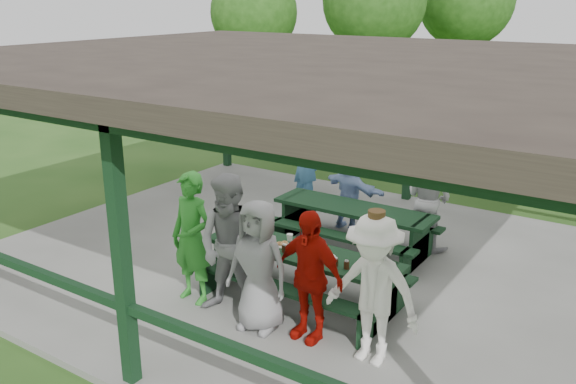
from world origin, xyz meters
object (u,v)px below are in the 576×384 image
Objects in this scene: picnic_table_far at (353,222)px; farm_trailer at (335,131)px; spectator_blue at (306,160)px; picnic_table_near at (302,269)px; contestant_green at (192,238)px; contestant_grey_left at (232,247)px; spectator_grey at (429,198)px; spectator_lblue at (350,190)px; contestant_red at (309,275)px; contestant_grey_mid at (258,266)px; contestant_white_fedora at (373,290)px.

picnic_table_far is 0.77× the size of farm_trailer.
spectator_blue is (-1.88, 1.53, 0.44)m from picnic_table_far.
contestant_green is (-1.26, -0.80, 0.44)m from picnic_table_near.
spectator_grey is at bearing 59.26° from contestant_grey_left.
contestant_grey_left is 3.61m from spectator_lblue.
spectator_lblue is 1.48m from spectator_grey.
spectator_lblue is 0.81× the size of spectator_blue.
contestant_green is at bearing 100.49° from spectator_lblue.
picnic_table_far is 1.56× the size of spectator_grey.
spectator_blue is at bearing 98.75° from contestant_grey_left.
contestant_red is 0.97× the size of spectator_grey.
picnic_table_far is at bearing 73.39° from contestant_green.
spectator_grey is at bearing -172.96° from spectator_blue.
spectator_blue is at bearing 2.42° from spectator_grey.
spectator_lblue is (-0.75, 2.79, 0.26)m from picnic_table_near.
contestant_grey_mid reaches higher than farm_trailer.
spectator_grey is (0.78, 3.71, 0.01)m from contestant_grey_mid.
picnic_table_near is 2.02m from picnic_table_far.
contestant_red is 0.88m from contestant_white_fedora.
spectator_grey reaches higher than picnic_table_far.
contestant_grey_mid is 1.52m from contestant_white_fedora.
spectator_blue reaches higher than contestant_grey_mid.
picnic_table_near is 1.70× the size of contestant_red.
contestant_grey_mid is at bearing -172.86° from contestant_white_fedora.
contestant_grey_left is 1.13× the size of contestant_grey_mid.
contestant_green reaches higher than contestant_red.
picnic_table_near is at bearing 43.97° from contestant_grey_left.
spectator_blue is at bearing 110.08° from contestant_grey_mid.
spectator_grey reaches higher than contestant_red.
contestant_grey_mid is (1.19, -0.11, -0.07)m from contestant_green.
contestant_grey_mid is (0.50, -0.10, -0.11)m from contestant_grey_left.
contestant_white_fedora reaches higher than spectator_grey.
picnic_table_far is 3.30m from contestant_white_fedora.
spectator_blue is (-2.08, 4.45, 0.06)m from contestant_grey_mid.
contestant_grey_mid is 0.93× the size of contestant_white_fedora.
spectator_blue is 1.07× the size of spectator_grey.
contestant_grey_left reaches higher than farm_trailer.
spectator_lblue is (-0.69, 3.70, -0.11)m from contestant_grey_mid.
picnic_table_near is at bearing 80.83° from contestant_grey_mid.
spectator_lblue reaches higher than picnic_table_near.
contestant_grey_mid is 0.66m from contestant_red.
spectator_lblue is at bearing 122.16° from picnic_table_far.
picnic_table_far is at bearing 88.82° from contestant_grey_mid.
spectator_blue is at bearing -66.13° from farm_trailer.
farm_trailer is at bearing 116.36° from picnic_table_near.
picnic_table_far is 2.87m from contestant_grey_left.
picnic_table_far is 1.81× the size of spectator_lblue.
spectator_blue reaches higher than picnic_table_near.
contestant_white_fedora is (0.87, -0.04, 0.07)m from contestant_red.
contestant_red is (0.64, 0.16, -0.02)m from contestant_grey_mid.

